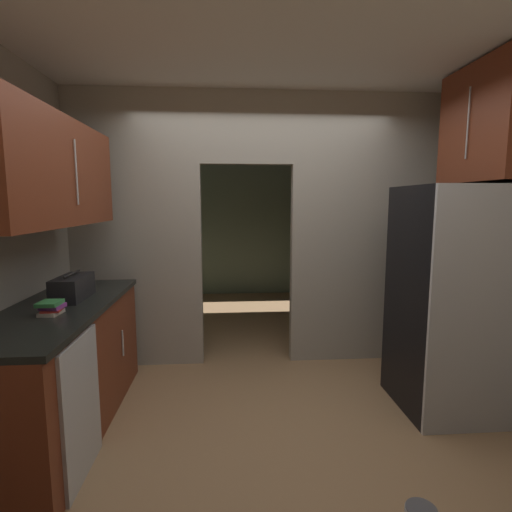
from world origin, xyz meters
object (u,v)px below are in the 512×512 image
(boombox, at_px, (72,288))
(book_stack, at_px, (51,308))
(refrigerator, at_px, (454,300))
(dishwasher, at_px, (82,408))

(boombox, distance_m, book_stack, 0.43)
(refrigerator, xyz_separation_m, book_stack, (-2.92, -0.31, 0.08))
(refrigerator, relative_size, boombox, 4.20)
(dishwasher, relative_size, book_stack, 5.28)
(refrigerator, height_order, dishwasher, refrigerator)
(dishwasher, bearing_deg, book_stack, 131.23)
(refrigerator, bearing_deg, boombox, 177.89)
(boombox, bearing_deg, dishwasher, -68.13)
(dishwasher, distance_m, boombox, 0.98)
(refrigerator, bearing_deg, book_stack, -173.86)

